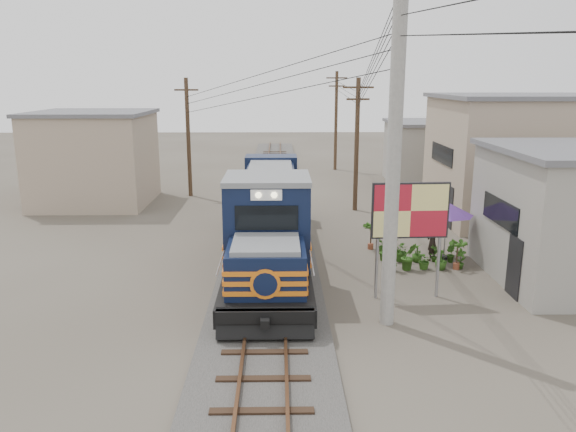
{
  "coord_description": "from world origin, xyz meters",
  "views": [
    {
      "loc": [
        0.37,
        -15.6,
        6.91
      ],
      "look_at": [
        0.7,
        3.68,
        2.2
      ],
      "focal_mm": 35.0,
      "sensor_mm": 36.0,
      "label": 1
    }
  ],
  "objects_px": {
    "billboard": "(410,213)",
    "market_umbrella": "(447,209)",
    "vendor": "(432,242)",
    "locomotive": "(269,218)"
  },
  "relations": [
    {
      "from": "locomotive",
      "to": "market_umbrella",
      "type": "relative_size",
      "value": 6.62
    },
    {
      "from": "locomotive",
      "to": "billboard",
      "type": "xyz_separation_m",
      "value": [
        4.5,
        -4.14,
        1.16
      ]
    },
    {
      "from": "market_umbrella",
      "to": "vendor",
      "type": "relative_size",
      "value": 1.52
    },
    {
      "from": "locomotive",
      "to": "vendor",
      "type": "bearing_deg",
      "value": -2.92
    },
    {
      "from": "locomotive",
      "to": "vendor",
      "type": "xyz_separation_m",
      "value": [
        6.35,
        -0.32,
        -0.9
      ]
    },
    {
      "from": "billboard",
      "to": "market_umbrella",
      "type": "bearing_deg",
      "value": 56.6
    },
    {
      "from": "billboard",
      "to": "locomotive",
      "type": "bearing_deg",
      "value": 134.66
    },
    {
      "from": "market_umbrella",
      "to": "vendor",
      "type": "xyz_separation_m",
      "value": [
        -0.56,
        -0.24,
        -1.26
      ]
    },
    {
      "from": "locomotive",
      "to": "market_umbrella",
      "type": "xyz_separation_m",
      "value": [
        6.91,
        -0.08,
        0.35
      ]
    },
    {
      "from": "billboard",
      "to": "market_umbrella",
      "type": "relative_size",
      "value": 1.66
    }
  ]
}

